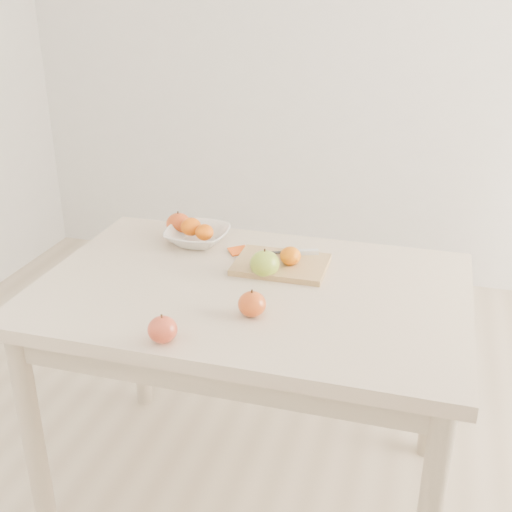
# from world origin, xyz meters

# --- Properties ---
(ground) EXTENTS (3.50, 3.50, 0.00)m
(ground) POSITION_xyz_m (0.00, 0.00, 0.00)
(ground) COLOR #C6B293
(ground) RESTS_ON ground
(table) EXTENTS (1.20, 0.80, 0.75)m
(table) POSITION_xyz_m (0.00, 0.00, 0.65)
(table) COLOR beige
(table) RESTS_ON ground
(cutting_board) EXTENTS (0.27, 0.20, 0.02)m
(cutting_board) POSITION_xyz_m (0.05, 0.14, 0.76)
(cutting_board) COLOR tan
(cutting_board) RESTS_ON table
(board_tangerine) EXTENTS (0.06, 0.06, 0.05)m
(board_tangerine) POSITION_xyz_m (0.08, 0.13, 0.80)
(board_tangerine) COLOR orange
(board_tangerine) RESTS_ON cutting_board
(fruit_bowl) EXTENTS (0.20, 0.20, 0.05)m
(fruit_bowl) POSITION_xyz_m (-0.25, 0.25, 0.77)
(fruit_bowl) COLOR white
(fruit_bowl) RESTS_ON table
(bowl_tangerine_near) EXTENTS (0.07, 0.07, 0.06)m
(bowl_tangerine_near) POSITION_xyz_m (-0.28, 0.26, 0.80)
(bowl_tangerine_near) COLOR #D15307
(bowl_tangerine_near) RESTS_ON fruit_bowl
(bowl_tangerine_far) EXTENTS (0.06, 0.06, 0.05)m
(bowl_tangerine_far) POSITION_xyz_m (-0.22, 0.23, 0.80)
(bowl_tangerine_far) COLOR #E16107
(bowl_tangerine_far) RESTS_ON fruit_bowl
(orange_peel_a) EXTENTS (0.07, 0.07, 0.01)m
(orange_peel_a) POSITION_xyz_m (-0.10, 0.21, 0.75)
(orange_peel_a) COLOR #E75110
(orange_peel_a) RESTS_ON table
(orange_peel_b) EXTENTS (0.05, 0.04, 0.01)m
(orange_peel_b) POSITION_xyz_m (-0.01, 0.17, 0.75)
(orange_peel_b) COLOR #CC4E0E
(orange_peel_b) RESTS_ON table
(paring_knife) EXTENTS (0.17, 0.07, 0.01)m
(paring_knife) POSITION_xyz_m (0.10, 0.21, 0.78)
(paring_knife) COLOR silver
(paring_knife) RESTS_ON cutting_board
(apple_green) EXTENTS (0.09, 0.09, 0.08)m
(apple_green) POSITION_xyz_m (0.02, 0.07, 0.79)
(apple_green) COLOR #6C9819
(apple_green) RESTS_ON table
(apple_red_e) EXTENTS (0.07, 0.07, 0.07)m
(apple_red_e) POSITION_xyz_m (0.05, -0.16, 0.78)
(apple_red_e) COLOR maroon
(apple_red_e) RESTS_ON table
(apple_red_a) EXTENTS (0.08, 0.08, 0.07)m
(apple_red_a) POSITION_xyz_m (-0.34, 0.30, 0.79)
(apple_red_a) COLOR #A61913
(apple_red_a) RESTS_ON table
(apple_red_c) EXTENTS (0.07, 0.07, 0.06)m
(apple_red_c) POSITION_xyz_m (-0.12, -0.34, 0.78)
(apple_red_c) COLOR maroon
(apple_red_c) RESTS_ON table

